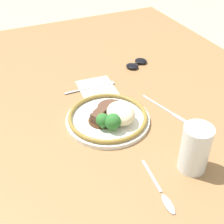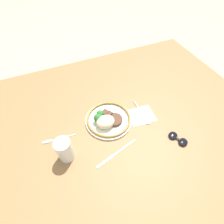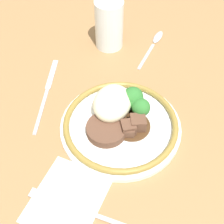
{
  "view_description": "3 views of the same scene",
  "coord_description": "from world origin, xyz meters",
  "px_view_note": "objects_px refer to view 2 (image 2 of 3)",
  "views": [
    {
      "loc": [
        0.66,
        -0.3,
        0.58
      ],
      "look_at": [
        0.06,
        -0.02,
        0.09
      ],
      "focal_mm": 50.0,
      "sensor_mm": 36.0,
      "label": 1
    },
    {
      "loc": [
        0.23,
        0.46,
        0.75
      ],
      "look_at": [
        0.01,
        -0.05,
        0.07
      ],
      "focal_mm": 28.0,
      "sensor_mm": 36.0,
      "label": 2
    },
    {
      "loc": [
        -0.31,
        -0.13,
        0.53
      ],
      "look_at": [
        0.05,
        -0.0,
        0.07
      ],
      "focal_mm": 50.0,
      "sensor_mm": 36.0,
      "label": 3
    }
  ],
  "objects_px": {
    "plate": "(107,119)",
    "juice_glass": "(65,150)",
    "knife": "(115,154)",
    "spoon": "(52,140)",
    "sunglasses": "(178,139)",
    "fork": "(143,114)"
  },
  "relations": [
    {
      "from": "knife",
      "to": "plate",
      "type": "bearing_deg",
      "value": -116.04
    },
    {
      "from": "sunglasses",
      "to": "plate",
      "type": "bearing_deg",
      "value": -65.15
    },
    {
      "from": "plate",
      "to": "fork",
      "type": "bearing_deg",
      "value": 170.8
    },
    {
      "from": "plate",
      "to": "juice_glass",
      "type": "bearing_deg",
      "value": 24.43
    },
    {
      "from": "plate",
      "to": "spoon",
      "type": "bearing_deg",
      "value": -0.11
    },
    {
      "from": "juice_glass",
      "to": "spoon",
      "type": "distance_m",
      "value": 0.13
    },
    {
      "from": "plate",
      "to": "fork",
      "type": "relative_size",
      "value": 1.38
    },
    {
      "from": "fork",
      "to": "juice_glass",
      "type": "bearing_deg",
      "value": -79.02
    },
    {
      "from": "plate",
      "to": "knife",
      "type": "distance_m",
      "value": 0.18
    },
    {
      "from": "plate",
      "to": "juice_glass",
      "type": "distance_m",
      "value": 0.26
    },
    {
      "from": "knife",
      "to": "sunglasses",
      "type": "height_order",
      "value": "sunglasses"
    },
    {
      "from": "fork",
      "to": "knife",
      "type": "height_order",
      "value": "fork"
    },
    {
      "from": "fork",
      "to": "spoon",
      "type": "distance_m",
      "value": 0.46
    },
    {
      "from": "sunglasses",
      "to": "spoon",
      "type": "bearing_deg",
      "value": -47.16
    },
    {
      "from": "fork",
      "to": "knife",
      "type": "relative_size",
      "value": 0.8
    },
    {
      "from": "spoon",
      "to": "plate",
      "type": "bearing_deg",
      "value": -174.45
    },
    {
      "from": "plate",
      "to": "spoon",
      "type": "height_order",
      "value": "plate"
    },
    {
      "from": "juice_glass",
      "to": "knife",
      "type": "xyz_separation_m",
      "value": [
        -0.19,
        0.07,
        -0.05
      ]
    },
    {
      "from": "spoon",
      "to": "sunglasses",
      "type": "height_order",
      "value": "sunglasses"
    },
    {
      "from": "fork",
      "to": "spoon",
      "type": "bearing_deg",
      "value": -92.96
    },
    {
      "from": "plate",
      "to": "spoon",
      "type": "relative_size",
      "value": 1.46
    },
    {
      "from": "fork",
      "to": "sunglasses",
      "type": "distance_m",
      "value": 0.21
    }
  ]
}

